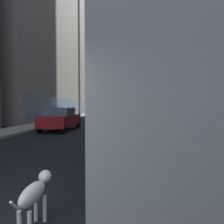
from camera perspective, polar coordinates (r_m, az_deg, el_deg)
The scene contains 12 objects.
ground_plane at distance 36.08m, azimuth 1.88°, elevation -0.76°, with size 120.00×120.00×0.00m, color black.
sidewalk_left at distance 36.84m, azimuth -7.01°, elevation -0.60°, with size 2.40×110.00×0.15m, color gray.
sidewalk_right at distance 36.21m, azimuth 10.92°, elevation -0.67°, with size 2.40×110.00×0.15m, color gray.
building_left_far at distance 49.48m, azimuth -12.28°, elevation 20.22°, with size 8.91×19.76×34.50m.
building_right_far at distance 47.90m, azimuth 18.19°, elevation 23.77°, with size 10.43×18.04×39.17m.
transit_bus at distance 7.83m, azimuth 10.82°, elevation 2.13°, with size 2.78×11.53×3.05m.
car_red_coupe at distance 13.38m, azimuth -16.04°, elevation -2.07°, with size 1.84×3.91×1.62m.
car_blue_hatchback at distance 47.55m, azimuth 1.21°, elevation 0.91°, with size 1.79×4.17×1.62m.
car_black_suv at distance 29.59m, azimuth 6.60°, elevation 0.21°, with size 1.84×4.55×1.62m.
car_yellow_taxi at distance 33.95m, azimuth -3.07°, elevation 0.45°, with size 1.77×4.04×1.62m.
box_truck at distance 26.46m, azimuth -1.90°, elevation 1.83°, with size 2.30×7.50×3.05m.
dalmatian_dog at distance 3.03m, azimuth -23.28°, elevation -22.44°, with size 0.22×0.96×0.72m.
Camera 1 is at (2.02, -0.98, 1.76)m, focal length 28.71 mm.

